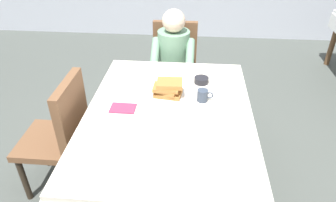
{
  "coord_description": "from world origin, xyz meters",
  "views": [
    {
      "loc": [
        0.14,
        -1.68,
        1.91
      ],
      "look_at": [
        -0.01,
        0.05,
        0.79
      ],
      "focal_mm": 33.1,
      "sensor_mm": 36.0,
      "label": 1
    }
  ],
  "objects_px": {
    "chair_diner": "(174,63)",
    "fork_left_of_plate": "(141,97)",
    "dining_table_main": "(169,123)",
    "knife_right_of_plate": "(195,100)",
    "chair_left_side": "(62,131)",
    "cup_coffee": "(203,95)",
    "plate_breakfast": "(168,96)",
    "diner_person": "(173,57)",
    "breakfast_stack": "(168,88)",
    "spoon_near_edge": "(169,128)",
    "syrup_pitcher": "(138,82)",
    "bowl_butter": "(201,80)"
  },
  "relations": [
    {
      "from": "chair_diner",
      "to": "fork_left_of_plate",
      "type": "relative_size",
      "value": 5.17
    },
    {
      "from": "dining_table_main",
      "to": "knife_right_of_plate",
      "type": "relative_size",
      "value": 7.62
    },
    {
      "from": "fork_left_of_plate",
      "to": "chair_left_side",
      "type": "bearing_deg",
      "value": 103.87
    },
    {
      "from": "dining_table_main",
      "to": "cup_coffee",
      "type": "xyz_separation_m",
      "value": [
        0.22,
        0.16,
        0.13
      ]
    },
    {
      "from": "plate_breakfast",
      "to": "fork_left_of_plate",
      "type": "xyz_separation_m",
      "value": [
        -0.19,
        -0.02,
        -0.01
      ]
    },
    {
      "from": "dining_table_main",
      "to": "chair_diner",
      "type": "height_order",
      "value": "chair_diner"
    },
    {
      "from": "chair_diner",
      "to": "cup_coffee",
      "type": "relative_size",
      "value": 8.23
    },
    {
      "from": "diner_person",
      "to": "knife_right_of_plate",
      "type": "xyz_separation_m",
      "value": [
        0.21,
        -0.85,
        0.07
      ]
    },
    {
      "from": "chair_left_side",
      "to": "breakfast_stack",
      "type": "distance_m",
      "value": 0.82
    },
    {
      "from": "fork_left_of_plate",
      "to": "knife_right_of_plate",
      "type": "relative_size",
      "value": 0.9
    },
    {
      "from": "fork_left_of_plate",
      "to": "spoon_near_edge",
      "type": "bearing_deg",
      "value": -148.08
    },
    {
      "from": "spoon_near_edge",
      "to": "diner_person",
      "type": "bearing_deg",
      "value": 97.55
    },
    {
      "from": "dining_table_main",
      "to": "cup_coffee",
      "type": "bearing_deg",
      "value": 35.18
    },
    {
      "from": "cup_coffee",
      "to": "chair_diner",
      "type": "bearing_deg",
      "value": 104.79
    },
    {
      "from": "plate_breakfast",
      "to": "spoon_near_edge",
      "type": "xyz_separation_m",
      "value": [
        0.04,
        -0.36,
        -0.01
      ]
    },
    {
      "from": "breakfast_stack",
      "to": "fork_left_of_plate",
      "type": "height_order",
      "value": "breakfast_stack"
    },
    {
      "from": "plate_breakfast",
      "to": "fork_left_of_plate",
      "type": "relative_size",
      "value": 1.56
    },
    {
      "from": "cup_coffee",
      "to": "fork_left_of_plate",
      "type": "distance_m",
      "value": 0.44
    },
    {
      "from": "knife_right_of_plate",
      "to": "syrup_pitcher",
      "type": "bearing_deg",
      "value": 77.23
    },
    {
      "from": "spoon_near_edge",
      "to": "dining_table_main",
      "type": "bearing_deg",
      "value": 100.78
    },
    {
      "from": "cup_coffee",
      "to": "syrup_pitcher",
      "type": "xyz_separation_m",
      "value": [
        -0.48,
        0.16,
        -0.01
      ]
    },
    {
      "from": "bowl_butter",
      "to": "knife_right_of_plate",
      "type": "relative_size",
      "value": 0.55
    },
    {
      "from": "dining_table_main",
      "to": "fork_left_of_plate",
      "type": "xyz_separation_m",
      "value": [
        -0.21,
        0.16,
        0.09
      ]
    },
    {
      "from": "breakfast_stack",
      "to": "cup_coffee",
      "type": "height_order",
      "value": "breakfast_stack"
    },
    {
      "from": "plate_breakfast",
      "to": "knife_right_of_plate",
      "type": "height_order",
      "value": "plate_breakfast"
    },
    {
      "from": "syrup_pitcher",
      "to": "spoon_near_edge",
      "type": "bearing_deg",
      "value": -60.23
    },
    {
      "from": "diner_person",
      "to": "bowl_butter",
      "type": "height_order",
      "value": "diner_person"
    },
    {
      "from": "fork_left_of_plate",
      "to": "spoon_near_edge",
      "type": "height_order",
      "value": "same"
    },
    {
      "from": "diner_person",
      "to": "knife_right_of_plate",
      "type": "height_order",
      "value": "diner_person"
    },
    {
      "from": "chair_left_side",
      "to": "syrup_pitcher",
      "type": "height_order",
      "value": "chair_left_side"
    },
    {
      "from": "bowl_butter",
      "to": "cup_coffee",
      "type": "bearing_deg",
      "value": -88.22
    },
    {
      "from": "syrup_pitcher",
      "to": "fork_left_of_plate",
      "type": "relative_size",
      "value": 0.44
    },
    {
      "from": "syrup_pitcher",
      "to": "diner_person",
      "type": "bearing_deg",
      "value": 72.85
    },
    {
      "from": "cup_coffee",
      "to": "spoon_near_edge",
      "type": "xyz_separation_m",
      "value": [
        -0.2,
        -0.33,
        -0.04
      ]
    },
    {
      "from": "syrup_pitcher",
      "to": "knife_right_of_plate",
      "type": "xyz_separation_m",
      "value": [
        0.43,
        -0.15,
        -0.04
      ]
    },
    {
      "from": "breakfast_stack",
      "to": "spoon_near_edge",
      "type": "xyz_separation_m",
      "value": [
        0.04,
        -0.36,
        -0.07
      ]
    },
    {
      "from": "chair_diner",
      "to": "cup_coffee",
      "type": "height_order",
      "value": "chair_diner"
    },
    {
      "from": "dining_table_main",
      "to": "chair_left_side",
      "type": "height_order",
      "value": "chair_left_side"
    },
    {
      "from": "diner_person",
      "to": "spoon_near_edge",
      "type": "relative_size",
      "value": 7.47
    },
    {
      "from": "dining_table_main",
      "to": "syrup_pitcher",
      "type": "distance_m",
      "value": 0.43
    },
    {
      "from": "breakfast_stack",
      "to": "fork_left_of_plate",
      "type": "bearing_deg",
      "value": -173.33
    },
    {
      "from": "diner_person",
      "to": "dining_table_main",
      "type": "bearing_deg",
      "value": 92.45
    },
    {
      "from": "spoon_near_edge",
      "to": "fork_left_of_plate",
      "type": "bearing_deg",
      "value": 128.74
    },
    {
      "from": "plate_breakfast",
      "to": "dining_table_main",
      "type": "bearing_deg",
      "value": -83.87
    },
    {
      "from": "chair_left_side",
      "to": "breakfast_stack",
      "type": "relative_size",
      "value": 4.48
    },
    {
      "from": "plate_breakfast",
      "to": "syrup_pitcher",
      "type": "height_order",
      "value": "syrup_pitcher"
    },
    {
      "from": "chair_diner",
      "to": "plate_breakfast",
      "type": "height_order",
      "value": "chair_diner"
    },
    {
      "from": "fork_left_of_plate",
      "to": "knife_right_of_plate",
      "type": "distance_m",
      "value": 0.38
    },
    {
      "from": "chair_left_side",
      "to": "fork_left_of_plate",
      "type": "relative_size",
      "value": 5.17
    },
    {
      "from": "chair_diner",
      "to": "breakfast_stack",
      "type": "distance_m",
      "value": 1.02
    }
  ]
}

